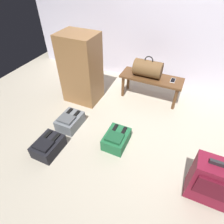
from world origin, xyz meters
The scene contains 10 objects.
ground_plane centered at (0.00, 0.00, 0.00)m, with size 6.60×6.60×0.00m, color #B2A893.
back_wall centered at (0.00, 1.60, 1.40)m, with size 6.00×0.10×2.80m, color silver.
bench centered at (-0.38, 1.00, 0.35)m, with size 1.00×0.36×0.41m.
duffel_bag_brown centered at (-0.46, 1.00, 0.54)m, with size 0.44×0.26×0.34m.
cell_phone centered at (-0.05, 1.02, 0.42)m, with size 0.07×0.14×0.01m.
suitcase_upright_burgundy centered at (0.61, -0.47, 0.31)m, with size 0.39×0.25×0.60m.
backpack_dark centered at (-1.22, -0.65, 0.09)m, with size 0.28×0.38×0.21m.
backpack_grey centered at (-1.23, -0.15, 0.09)m, with size 0.28×0.38×0.21m.
backpack_green centered at (-0.49, -0.19, 0.09)m, with size 0.28×0.38×0.21m.
side_cabinet centered at (-1.41, 0.53, 0.55)m, with size 0.56×0.44×1.10m.
Camera 1 is at (0.13, -1.68, 1.95)m, focal length 29.94 mm.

